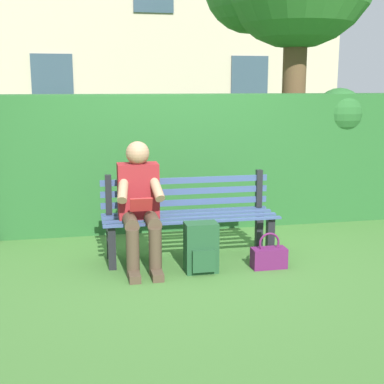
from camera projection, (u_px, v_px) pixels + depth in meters
ground at (190, 258)px, 5.21m from camera, size 60.00×60.00×0.00m
park_bench at (188, 214)px, 5.19m from camera, size 1.69×0.49×0.82m
person_seated at (140, 202)px, 4.89m from camera, size 0.44×0.73×1.16m
hedge_backdrop at (191, 158)px, 6.37m from camera, size 6.24×0.75×1.64m
building_facade at (146, 26)px, 13.14m from camera, size 9.07×2.77×6.21m
backpack at (201, 248)px, 4.79m from camera, size 0.29×0.26×0.46m
handbag at (269, 257)px, 4.91m from camera, size 0.32×0.15×0.34m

